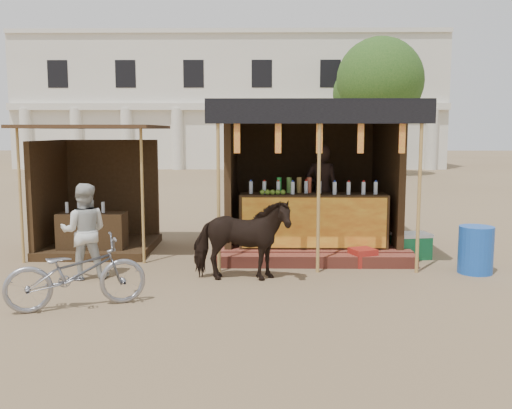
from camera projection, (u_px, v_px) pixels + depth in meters
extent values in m
plane|color=#846B4C|center=(254.00, 300.00, 7.72)|extent=(120.00, 120.00, 0.00)
cube|color=#974031|center=(308.00, 242.00, 11.16)|extent=(3.40, 2.80, 0.22)
cube|color=#974031|center=(315.00, 261.00, 9.63)|extent=(3.40, 0.35, 0.20)
cube|color=#362413|center=(313.00, 220.00, 10.15)|extent=(2.60, 0.55, 0.95)
cube|color=#C45B17|center=(314.00, 223.00, 9.86)|extent=(2.50, 0.02, 0.88)
cube|color=#362413|center=(305.00, 169.00, 12.23)|extent=(3.00, 0.12, 2.50)
cube|color=#362413|center=(232.00, 173.00, 11.01)|extent=(0.12, 2.50, 2.50)
cube|color=#362413|center=(387.00, 173.00, 10.97)|extent=(0.12, 2.50, 2.50)
cube|color=black|center=(311.00, 105.00, 10.63)|extent=(3.60, 3.60, 0.06)
cube|color=black|center=(320.00, 112.00, 8.89)|extent=(3.60, 0.06, 0.36)
cylinder|color=tan|center=(218.00, 188.00, 9.09)|extent=(0.06, 0.06, 2.75)
cylinder|color=tan|center=(319.00, 188.00, 9.07)|extent=(0.06, 0.06, 2.75)
cylinder|color=tan|center=(419.00, 188.00, 9.05)|extent=(0.06, 0.06, 2.75)
cube|color=red|center=(237.00, 136.00, 8.98)|extent=(0.10, 0.02, 0.55)
cube|color=red|center=(278.00, 136.00, 8.97)|extent=(0.10, 0.02, 0.55)
cube|color=red|center=(319.00, 136.00, 8.96)|extent=(0.10, 0.02, 0.55)
cube|color=red|center=(361.00, 136.00, 8.95)|extent=(0.10, 0.02, 0.55)
cube|color=red|center=(402.00, 136.00, 8.95)|extent=(0.10, 0.02, 0.55)
imported|color=black|center=(322.00, 191.00, 11.13)|extent=(0.75, 0.60, 1.79)
cube|color=#362413|center=(101.00, 246.00, 10.93)|extent=(2.00, 2.00, 0.15)
cube|color=#362413|center=(112.00, 191.00, 11.74)|extent=(1.90, 0.10, 2.10)
cube|color=#362413|center=(49.00, 196.00, 10.81)|extent=(0.10, 1.90, 2.10)
cube|color=#472D19|center=(95.00, 127.00, 10.53)|extent=(2.40, 2.40, 0.06)
cylinder|color=tan|center=(20.00, 196.00, 9.76)|extent=(0.05, 0.05, 2.35)
cylinder|color=tan|center=(142.00, 196.00, 9.73)|extent=(0.05, 0.05, 2.35)
cube|color=#362413|center=(93.00, 235.00, 10.39)|extent=(1.20, 0.50, 0.80)
imported|color=black|center=(241.00, 240.00, 8.64)|extent=(1.49, 0.68, 1.26)
imported|color=gray|center=(76.00, 273.00, 7.33)|extent=(1.87, 1.25, 0.93)
imported|color=beige|center=(84.00, 231.00, 8.77)|extent=(0.80, 0.66, 1.48)
cylinder|color=#184EB5|center=(476.00, 250.00, 9.14)|extent=(0.63, 0.63, 0.76)
cube|color=maroon|center=(363.00, 257.00, 9.66)|extent=(0.49, 0.50, 0.30)
cube|color=#1A7942|center=(411.00, 247.00, 10.24)|extent=(0.69, 0.53, 0.40)
cube|color=white|center=(412.00, 235.00, 10.21)|extent=(0.71, 0.56, 0.06)
cube|color=silver|center=(231.00, 104.00, 36.99)|extent=(26.00, 7.00, 8.00)
cube|color=silver|center=(228.00, 107.00, 33.45)|extent=(26.00, 0.50, 0.40)
cube|color=silver|center=(227.00, 31.00, 33.00)|extent=(26.00, 0.30, 0.25)
cylinder|color=silver|center=(26.00, 139.00, 33.86)|extent=(0.70, 0.70, 3.60)
cylinder|color=silver|center=(77.00, 139.00, 33.82)|extent=(0.70, 0.70, 3.60)
cylinder|color=silver|center=(127.00, 139.00, 33.78)|extent=(0.70, 0.70, 3.60)
cylinder|color=silver|center=(177.00, 139.00, 33.74)|extent=(0.70, 0.70, 3.60)
cylinder|color=silver|center=(228.00, 139.00, 33.70)|extent=(0.70, 0.70, 3.60)
cylinder|color=silver|center=(279.00, 139.00, 33.66)|extent=(0.70, 0.70, 3.60)
cylinder|color=silver|center=(329.00, 139.00, 33.62)|extent=(0.70, 0.70, 3.60)
cylinder|color=silver|center=(380.00, 139.00, 33.58)|extent=(0.70, 0.70, 3.60)
cylinder|color=silver|center=(431.00, 139.00, 33.54)|extent=(0.70, 0.70, 3.60)
cylinder|color=#382314|center=(378.00, 136.00, 29.20)|extent=(0.50, 0.50, 4.00)
sphere|color=#405F20|center=(380.00, 81.00, 28.84)|extent=(4.40, 4.40, 4.40)
sphere|color=#405F20|center=(362.00, 94.00, 29.52)|extent=(2.99, 2.99, 2.99)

